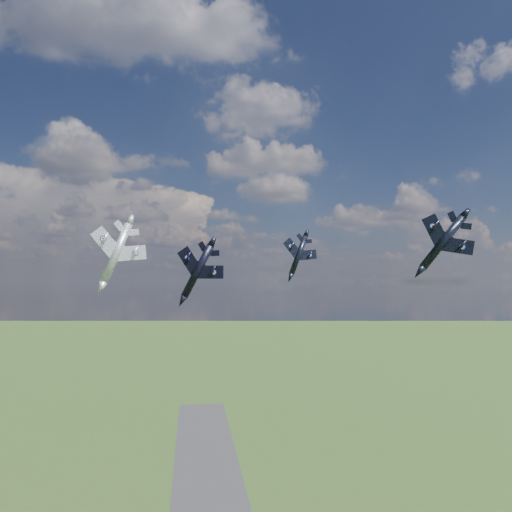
{
  "coord_description": "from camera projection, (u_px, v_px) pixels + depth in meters",
  "views": [
    {
      "loc": [
        -7.31,
        -76.77,
        79.02
      ],
      "look_at": [
        4.85,
        16.22,
        83.83
      ],
      "focal_mm": 35.0,
      "sensor_mm": 36.0,
      "label": 1
    }
  ],
  "objects": [
    {
      "name": "jet_left_silver",
      "position": [
        116.0,
        253.0,
        93.24
      ],
      "size": [
        16.94,
        19.46,
        7.54
      ],
      "primitive_type": null,
      "rotation": [
        0.0,
        0.39,
        0.35
      ],
      "color": "#A4A7AF"
    },
    {
      "name": "jet_high_navy",
      "position": [
        299.0,
        255.0,
        111.9
      ],
      "size": [
        11.65,
        14.26,
        5.86
      ],
      "primitive_type": null,
      "rotation": [
        0.0,
        0.38,
        0.19
      ],
      "color": "black"
    },
    {
      "name": "jet_lead_navy",
      "position": [
        198.0,
        271.0,
        96.04
      ],
      "size": [
        15.32,
        17.89,
        7.89
      ],
      "primitive_type": null,
      "rotation": [
        0.0,
        0.49,
        -0.33
      ],
      "color": "black"
    },
    {
      "name": "jet_right_navy",
      "position": [
        443.0,
        242.0,
        74.39
      ],
      "size": [
        12.67,
        15.13,
        7.78
      ],
      "primitive_type": null,
      "rotation": [
        0.0,
        0.66,
        -0.33
      ],
      "color": "black"
    }
  ]
}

